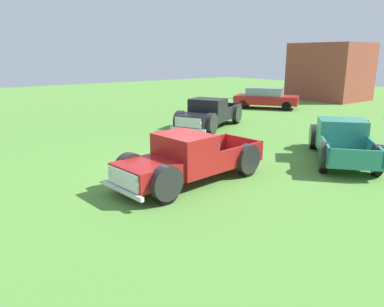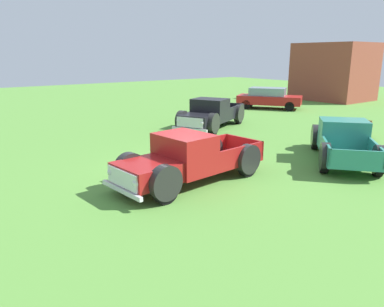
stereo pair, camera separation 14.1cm
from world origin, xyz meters
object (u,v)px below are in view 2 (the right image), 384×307
object	(u,v)px
pickup_truck_behind_left	(342,140)
picnic_table	(350,126)
pickup_truck_behind_right	(209,115)
pickup_truck_foreground	(183,161)
sedan_distant_a	(269,98)

from	to	relation	value
pickup_truck_behind_left	picnic_table	bearing A→B (deg)	116.13
pickup_truck_behind_right	picnic_table	xyz separation A→B (m)	(5.58, 4.24, -0.27)
pickup_truck_foreground	pickup_truck_behind_left	distance (m)	6.58
pickup_truck_foreground	pickup_truck_behind_left	size ratio (longest dim) A/B	1.06
pickup_truck_foreground	picnic_table	world-z (taller)	pickup_truck_foreground
pickup_truck_behind_left	sedan_distant_a	xyz separation A→B (m)	(-10.86, 8.25, 0.07)
pickup_truck_foreground	pickup_truck_behind_right	bearing A→B (deg)	134.95
pickup_truck_behind_right	sedan_distant_a	bearing A→B (deg)	111.28
sedan_distant_a	picnic_table	distance (m)	9.81
pickup_truck_behind_left	pickup_truck_behind_right	world-z (taller)	pickup_truck_behind_right
pickup_truck_behind_right	sedan_distant_a	world-z (taller)	pickup_truck_behind_right
pickup_truck_behind_right	sedan_distant_a	distance (m)	9.05
sedan_distant_a	picnic_table	xyz separation A→B (m)	(8.87, -4.19, -0.30)
picnic_table	sedan_distant_a	bearing A→B (deg)	154.69
pickup_truck_behind_right	picnic_table	distance (m)	7.02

